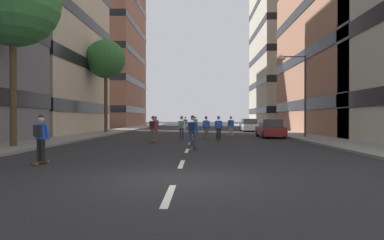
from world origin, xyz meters
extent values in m
plane|color=black|center=(0.00, 30.84, 0.00)|extent=(185.03, 185.03, 0.00)
cube|color=gray|center=(-9.40, 34.69, 0.07)|extent=(3.36, 84.81, 0.14)
cube|color=gray|center=(9.40, 34.69, 0.07)|extent=(3.36, 84.81, 0.14)
cube|color=silver|center=(0.00, -2.00, 0.00)|extent=(0.16, 2.20, 0.01)
cube|color=silver|center=(0.00, 3.00, 0.00)|extent=(0.16, 2.20, 0.01)
cube|color=silver|center=(0.00, 8.00, 0.00)|extent=(0.16, 2.20, 0.01)
cube|color=silver|center=(0.00, 13.00, 0.00)|extent=(0.16, 2.20, 0.01)
cube|color=silver|center=(0.00, 18.00, 0.00)|extent=(0.16, 2.20, 0.01)
cube|color=silver|center=(0.00, 23.00, 0.00)|extent=(0.16, 2.20, 0.01)
cube|color=silver|center=(0.00, 28.00, 0.00)|extent=(0.16, 2.20, 0.01)
cube|color=silver|center=(0.00, 33.00, 0.00)|extent=(0.16, 2.20, 0.01)
cube|color=silver|center=(0.00, 38.00, 0.00)|extent=(0.16, 2.20, 0.01)
cube|color=silver|center=(0.00, 43.00, 0.00)|extent=(0.16, 2.20, 0.01)
cube|color=silver|center=(0.00, 48.00, 0.00)|extent=(0.16, 2.20, 0.01)
cube|color=silver|center=(0.00, 53.00, 0.00)|extent=(0.16, 2.20, 0.01)
cube|color=silver|center=(0.00, 58.00, 0.00)|extent=(0.16, 2.20, 0.01)
cube|color=silver|center=(0.00, 63.00, 0.00)|extent=(0.16, 2.20, 0.01)
cube|color=silver|center=(0.00, 68.00, 0.00)|extent=(0.16, 2.20, 0.01)
cube|color=black|center=(-17.11, 26.62, 2.72)|extent=(12.18, 17.34, 1.10)
cube|color=black|center=(-17.11, 26.62, 7.25)|extent=(12.18, 17.34, 1.10)
cube|color=black|center=(-17.11, 26.62, 11.78)|extent=(12.18, 17.34, 1.10)
cube|color=brown|center=(-17.11, 55.15, 15.21)|extent=(12.06, 20.20, 30.43)
cube|color=black|center=(-17.11, 55.15, 3.04)|extent=(12.18, 20.32, 1.10)
cube|color=black|center=(-17.11, 55.15, 8.11)|extent=(12.18, 20.32, 1.10)
cube|color=black|center=(-17.11, 55.15, 13.19)|extent=(12.18, 20.32, 1.10)
cube|color=black|center=(-17.11, 55.15, 18.26)|extent=(12.18, 20.32, 1.10)
cube|color=black|center=(-17.11, 55.15, 23.33)|extent=(12.18, 20.32, 1.10)
cube|color=black|center=(17.11, 26.62, 2.98)|extent=(12.18, 23.01, 1.10)
cube|color=black|center=(17.11, 26.62, 7.94)|extent=(12.18, 23.01, 1.10)
cube|color=black|center=(17.11, 26.62, 12.90)|extent=(12.18, 23.01, 1.10)
cube|color=#B2A893|center=(17.11, 55.15, 17.11)|extent=(12.06, 19.55, 34.22)
cube|color=black|center=(17.11, 55.15, 2.93)|extent=(12.18, 19.67, 1.10)
cube|color=black|center=(17.11, 55.15, 7.82)|extent=(12.18, 19.67, 1.10)
cube|color=black|center=(17.11, 55.15, 12.71)|extent=(12.18, 19.67, 1.10)
cube|color=black|center=(17.11, 55.15, 17.60)|extent=(12.18, 19.67, 1.10)
cube|color=black|center=(17.11, 55.15, 22.49)|extent=(12.18, 19.67, 1.10)
cube|color=maroon|center=(6.52, 19.82, 0.53)|extent=(1.80, 4.40, 0.70)
cube|color=#2D3338|center=(6.52, 19.67, 1.20)|extent=(1.60, 2.10, 0.64)
cylinder|color=black|center=(5.72, 21.27, 0.32)|extent=(0.22, 0.64, 0.64)
cylinder|color=black|center=(7.32, 21.27, 0.32)|extent=(0.22, 0.64, 0.64)
cylinder|color=black|center=(5.72, 18.37, 0.32)|extent=(0.22, 0.64, 0.64)
cylinder|color=black|center=(7.32, 18.37, 0.32)|extent=(0.22, 0.64, 0.64)
cube|color=silver|center=(6.52, 32.63, 0.53)|extent=(1.80, 4.40, 0.70)
cube|color=#2D3338|center=(6.52, 32.48, 1.20)|extent=(1.60, 2.10, 0.64)
cylinder|color=black|center=(5.72, 34.08, 0.32)|extent=(0.22, 0.64, 0.64)
cylinder|color=black|center=(7.32, 34.08, 0.32)|extent=(0.22, 0.64, 0.64)
cylinder|color=black|center=(5.72, 31.18, 0.32)|extent=(0.22, 0.64, 0.64)
cylinder|color=black|center=(7.32, 31.18, 0.32)|extent=(0.22, 0.64, 0.64)
cylinder|color=#4C3823|center=(-9.40, 9.07, 3.20)|extent=(0.36, 0.36, 6.12)
cylinder|color=#4C3823|center=(-9.40, 27.33, 3.30)|extent=(0.36, 0.36, 6.33)
sphere|color=#2D6B33|center=(-9.40, 27.33, 7.90)|extent=(4.09, 4.09, 4.09)
cylinder|color=#3F3F44|center=(9.06, 18.62, 3.39)|extent=(0.16, 0.16, 6.50)
cylinder|color=#3F3F44|center=(8.16, 18.62, 6.54)|extent=(1.80, 0.10, 0.10)
ellipsoid|color=silver|center=(7.26, 18.62, 6.39)|extent=(0.50, 0.30, 0.24)
cube|color=brown|center=(-0.67, 15.59, 0.08)|extent=(0.21, 0.90, 0.02)
cylinder|color=#D8BF4C|center=(-0.67, 15.91, 0.04)|extent=(0.18, 0.07, 0.07)
cylinder|color=#D8BF4C|center=(-0.68, 15.27, 0.04)|extent=(0.18, 0.07, 0.07)
cylinder|color=#2D334C|center=(-0.76, 15.59, 0.49)|extent=(0.14, 0.14, 0.80)
cylinder|color=#2D334C|center=(-0.58, 15.59, 0.49)|extent=(0.14, 0.14, 0.80)
cube|color=white|center=(-0.67, 15.59, 1.17)|extent=(0.32, 0.20, 0.55)
cylinder|color=white|center=(-0.89, 15.65, 1.14)|extent=(0.09, 0.23, 0.55)
cylinder|color=white|center=(-0.45, 15.64, 1.14)|extent=(0.09, 0.23, 0.55)
sphere|color=tan|center=(-0.67, 15.61, 1.62)|extent=(0.22, 0.22, 0.22)
sphere|color=black|center=(-0.67, 15.61, 1.67)|extent=(0.21, 0.21, 0.21)
cube|color=#4C8C4C|center=(-0.68, 15.41, 1.20)|extent=(0.26, 0.16, 0.40)
cube|color=brown|center=(-3.25, 20.96, 0.08)|extent=(0.36, 0.92, 0.02)
cylinder|color=#D8BF4C|center=(-3.30, 21.28, 0.04)|extent=(0.19, 0.10, 0.07)
cylinder|color=#D8BF4C|center=(-3.19, 20.65, 0.04)|extent=(0.19, 0.10, 0.07)
cylinder|color=#594C47|center=(-3.33, 20.95, 0.49)|extent=(0.16, 0.16, 0.80)
cylinder|color=#594C47|center=(-3.16, 20.98, 0.49)|extent=(0.16, 0.16, 0.80)
cube|color=blue|center=(-3.25, 20.96, 1.17)|extent=(0.35, 0.26, 0.55)
cylinder|color=blue|center=(-3.47, 20.97, 1.14)|extent=(0.13, 0.24, 0.55)
cylinder|color=blue|center=(-3.04, 21.05, 1.14)|extent=(0.13, 0.24, 0.55)
sphere|color=tan|center=(-3.25, 20.98, 1.62)|extent=(0.22, 0.22, 0.22)
sphere|color=black|center=(-3.25, 20.98, 1.67)|extent=(0.21, 0.21, 0.21)
cube|color=brown|center=(3.33, 20.89, 0.08)|extent=(0.29, 0.92, 0.02)
cylinder|color=#D8BF4C|center=(3.30, 21.21, 0.04)|extent=(0.19, 0.09, 0.07)
cylinder|color=#D8BF4C|center=(3.36, 20.57, 0.04)|extent=(0.19, 0.09, 0.07)
cylinder|color=tan|center=(3.24, 20.88, 0.49)|extent=(0.15, 0.15, 0.80)
cylinder|color=tan|center=(3.42, 20.90, 0.49)|extent=(0.15, 0.15, 0.80)
cube|color=blue|center=(3.33, 20.89, 1.17)|extent=(0.34, 0.23, 0.55)
cylinder|color=blue|center=(3.10, 20.92, 1.14)|extent=(0.11, 0.24, 0.55)
cylinder|color=blue|center=(3.54, 20.96, 1.14)|extent=(0.11, 0.24, 0.55)
sphere|color=beige|center=(3.33, 20.91, 1.62)|extent=(0.22, 0.22, 0.22)
sphere|color=black|center=(3.33, 20.91, 1.67)|extent=(0.21, 0.21, 0.21)
cube|color=brown|center=(-1.23, 34.40, 0.08)|extent=(0.21, 0.90, 0.02)
cylinder|color=#D8BF4C|center=(-1.23, 34.72, 0.04)|extent=(0.18, 0.07, 0.07)
cylinder|color=#D8BF4C|center=(-1.24, 34.08, 0.04)|extent=(0.18, 0.07, 0.07)
cylinder|color=tan|center=(-1.32, 34.41, 0.49)|extent=(0.14, 0.14, 0.80)
cylinder|color=tan|center=(-1.14, 34.40, 0.49)|extent=(0.14, 0.14, 0.80)
cube|color=blue|center=(-1.23, 34.40, 1.17)|extent=(0.32, 0.20, 0.55)
cylinder|color=blue|center=(-1.45, 34.46, 1.14)|extent=(0.09, 0.23, 0.55)
cylinder|color=blue|center=(-1.01, 34.45, 1.14)|extent=(0.09, 0.23, 0.55)
sphere|color=#997051|center=(-1.23, 34.42, 1.62)|extent=(0.22, 0.22, 0.22)
sphere|color=black|center=(-1.23, 34.42, 1.67)|extent=(0.21, 0.21, 0.21)
cube|color=brown|center=(-5.04, 2.92, 0.08)|extent=(0.36, 0.92, 0.02)
cylinder|color=#D8BF4C|center=(-4.98, 3.23, 0.04)|extent=(0.19, 0.10, 0.07)
cylinder|color=#D8BF4C|center=(-5.10, 2.61, 0.04)|extent=(0.19, 0.10, 0.07)
cylinder|color=black|center=(-5.13, 2.94, 0.49)|extent=(0.16, 0.16, 0.80)
cylinder|color=black|center=(-4.95, 2.90, 0.49)|extent=(0.16, 0.16, 0.80)
cube|color=blue|center=(-5.04, 2.92, 1.17)|extent=(0.35, 0.25, 0.55)
cylinder|color=blue|center=(-5.25, 3.01, 1.14)|extent=(0.13, 0.24, 0.55)
cylinder|color=blue|center=(-4.82, 2.93, 1.14)|extent=(0.13, 0.24, 0.55)
sphere|color=beige|center=(-5.04, 2.94, 1.62)|extent=(0.22, 0.22, 0.22)
sphere|color=black|center=(-5.04, 2.94, 1.67)|extent=(0.21, 0.21, 0.21)
cube|color=black|center=(-5.07, 2.74, 1.20)|extent=(0.28, 0.20, 0.40)
cube|color=brown|center=(0.00, 39.11, 0.08)|extent=(0.22, 0.90, 0.02)
cylinder|color=#D8BF4C|center=(0.01, 39.43, 0.04)|extent=(0.18, 0.07, 0.07)
cylinder|color=#D8BF4C|center=(-0.01, 38.79, 0.04)|extent=(0.18, 0.07, 0.07)
cylinder|color=black|center=(-0.09, 39.11, 0.49)|extent=(0.14, 0.14, 0.80)
cylinder|color=black|center=(0.09, 39.11, 0.49)|extent=(0.14, 0.14, 0.80)
cube|color=black|center=(0.00, 39.11, 1.17)|extent=(0.32, 0.21, 0.55)
cylinder|color=black|center=(-0.22, 39.17, 1.14)|extent=(0.09, 0.23, 0.55)
cylinder|color=black|center=(0.22, 39.16, 1.14)|extent=(0.09, 0.23, 0.55)
sphere|color=tan|center=(0.00, 39.13, 1.62)|extent=(0.22, 0.22, 0.22)
sphere|color=black|center=(0.00, 39.13, 1.67)|extent=(0.21, 0.21, 0.21)
cube|color=beige|center=(0.00, 38.93, 1.20)|extent=(0.26, 0.16, 0.40)
cube|color=brown|center=(1.12, 17.67, 0.08)|extent=(0.22, 0.91, 0.02)
cylinder|color=#D8BF4C|center=(1.11, 17.99, 0.04)|extent=(0.18, 0.07, 0.07)
cylinder|color=#D8BF4C|center=(1.13, 17.35, 0.04)|extent=(0.18, 0.07, 0.07)
cylinder|color=#594C47|center=(1.03, 17.67, 0.49)|extent=(0.14, 0.14, 0.80)
cylinder|color=#594C47|center=(1.21, 17.68, 0.49)|extent=(0.14, 0.14, 0.80)
cube|color=blue|center=(1.12, 17.67, 1.17)|extent=(0.33, 0.21, 0.55)
cylinder|color=blue|center=(0.90, 17.72, 1.14)|extent=(0.10, 0.23, 0.55)
cylinder|color=blue|center=(1.34, 17.73, 1.14)|extent=(0.10, 0.23, 0.55)
sphere|color=#997051|center=(1.12, 17.69, 1.62)|extent=(0.22, 0.22, 0.22)
sphere|color=black|center=(1.12, 17.69, 1.67)|extent=(0.21, 0.21, 0.21)
cube|color=brown|center=(0.27, 8.64, 0.08)|extent=(0.40, 0.92, 0.02)
cylinder|color=#D8BF4C|center=(0.35, 8.95, 0.04)|extent=(0.19, 0.11, 0.07)
cylinder|color=#D8BF4C|center=(0.20, 8.33, 0.04)|extent=(0.19, 0.11, 0.07)
cylinder|color=#2D334C|center=(0.18, 8.66, 0.49)|extent=(0.17, 0.17, 0.80)
cylinder|color=#2D334C|center=(0.36, 8.62, 0.49)|extent=(0.17, 0.17, 0.80)
cube|color=blue|center=(0.27, 8.64, 1.17)|extent=(0.36, 0.27, 0.55)
cylinder|color=blue|center=(0.07, 8.74, 1.14)|extent=(0.14, 0.24, 0.55)
cylinder|color=blue|center=(0.50, 8.64, 1.14)|extent=(0.14, 0.24, 0.55)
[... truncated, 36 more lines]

